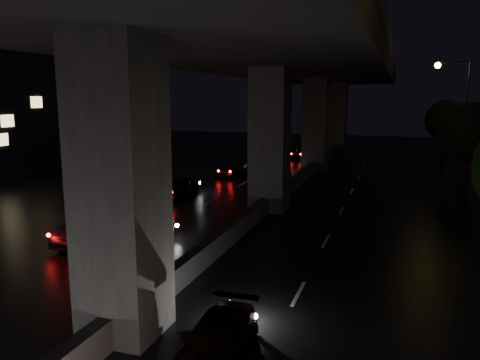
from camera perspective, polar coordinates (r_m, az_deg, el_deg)
The scene contains 16 objects.
ground at distance 22.46m, azimuth 0.19°, elevation -6.49°, with size 120.00×120.00×0.00m, color black.
viaduct at distance 26.37m, azimuth 3.78°, elevation 14.29°, with size 12.00×80.00×10.50m.
median_barrier at distance 26.98m, azimuth 3.58°, elevation -2.72°, with size 0.45×70.00×0.85m, color #303032.
building_left at distance 48.98m, azimuth -25.22°, elevation 8.12°, with size 12.00×24.00×11.00m, color black.
tree_c at distance 32.74m, azimuth 26.12°, elevation 5.22°, with size 3.80×3.80×6.12m.
tree_d at distance 48.62m, azimuth 23.81°, elevation 6.67°, with size 3.80×3.80×6.12m.
streetlight_far at distance 38.62m, azimuth 25.14°, elevation 8.06°, with size 2.52×0.44×9.00m.
car_3 at distance 12.05m, azimuth -2.99°, elevation -19.15°, with size 1.51×3.71×1.08m, color black.
car_4 at distance 22.12m, azimuth -17.81°, elevation -5.45°, with size 1.41×4.05×1.33m, color black.
car_5 at distance 20.28m, azimuth -11.55°, elevation -6.68°, with size 1.33×3.82×1.26m, color #28272A.
car_6 at distance 30.17m, azimuth -7.55°, elevation -0.94°, with size 1.57×3.91×1.33m, color black.
car_7 at distance 38.01m, azimuth -1.00°, elevation 1.31°, with size 1.63×4.01×1.16m, color black.
car_8 at distance 37.58m, azimuth 3.59°, elevation 1.31°, with size 1.56×3.88×1.32m, color black.
car_9 at distance 39.64m, azimuth 4.43°, elevation 1.62°, with size 1.19×3.42×1.13m, color #5B554E.
car_10 at distance 49.39m, azimuth 7.25°, elevation 3.27°, with size 1.91×4.14×1.15m, color black.
car_11 at distance 52.48m, azimuth 4.24°, elevation 3.76°, with size 2.00×4.34×1.21m, color black.
Camera 1 is at (6.85, -20.40, 6.44)m, focal length 35.00 mm.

